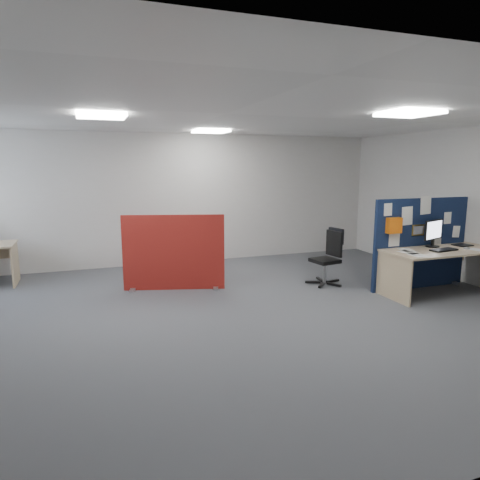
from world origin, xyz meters
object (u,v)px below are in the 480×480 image
object	(u,v)px
navy_divider	(419,243)
office_chair	(330,253)
red_divider	(174,253)
main_desk	(440,259)
monitor_main	(434,232)

from	to	relation	value
navy_divider	office_chair	bearing A→B (deg)	150.72
red_divider	main_desk	bearing A→B (deg)	-6.50
navy_divider	red_divider	bearing A→B (deg)	161.79
red_divider	office_chair	world-z (taller)	red_divider
monitor_main	main_desk	bearing A→B (deg)	-103.77
main_desk	office_chair	size ratio (longest dim) A/B	2.05
navy_divider	monitor_main	world-z (taller)	navy_divider
main_desk	red_divider	size ratio (longest dim) A/B	1.21
navy_divider	main_desk	distance (m)	0.42
monitor_main	office_chair	bearing A→B (deg)	127.46
navy_divider	red_divider	distance (m)	4.10
red_divider	office_chair	distance (m)	2.67
red_divider	monitor_main	bearing A→B (deg)	-4.46
monitor_main	red_divider	size ratio (longest dim) A/B	0.30
monitor_main	office_chair	world-z (taller)	monitor_main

